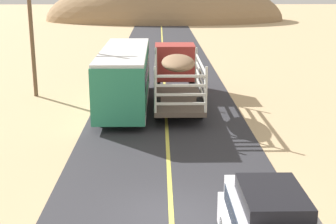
{
  "coord_description": "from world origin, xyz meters",
  "views": [
    {
      "loc": [
        -0.34,
        -13.2,
        7.0
      ],
      "look_at": [
        0.0,
        5.48,
        1.76
      ],
      "focal_mm": 51.35,
      "sensor_mm": 36.0,
      "label": 1
    }
  ],
  "objects": [
    {
      "name": "road_centre_line",
      "position": [
        0.0,
        0.0,
        0.02
      ],
      "size": [
        0.16,
        117.6,
        0.0
      ],
      "primitive_type": "cube",
      "color": "#D8CC4C",
      "rests_on": "road_surface"
    },
    {
      "name": "road_surface",
      "position": [
        0.0,
        0.0,
        0.01
      ],
      "size": [
        8.0,
        120.0,
        0.02
      ],
      "primitive_type": "cube",
      "color": "#2D2D33",
      "rests_on": "ground"
    },
    {
      "name": "ground_plane",
      "position": [
        0.0,
        0.0,
        0.0
      ],
      "size": [
        240.0,
        240.0,
        0.0
      ],
      "primitive_type": "plane",
      "color": "tan"
    },
    {
      "name": "distant_hill",
      "position": [
        0.62,
        69.95,
        0.0
      ],
      "size": [
        40.17,
        21.56,
        14.3
      ],
      "primitive_type": "ellipsoid",
      "color": "#957553",
      "rests_on": "ground"
    },
    {
      "name": "power_pole_mid",
      "position": [
        -7.91,
        15.57,
        4.37
      ],
      "size": [
        2.2,
        0.24,
        8.16
      ],
      "color": "brown",
      "rests_on": "ground"
    },
    {
      "name": "livestock_truck",
      "position": [
        0.65,
        15.03,
        1.79
      ],
      "size": [
        2.53,
        9.7,
        3.02
      ],
      "color": "#B2332D",
      "rests_on": "road_surface"
    },
    {
      "name": "bus",
      "position": [
        -2.26,
        12.94,
        1.75
      ],
      "size": [
        2.54,
        10.0,
        3.21
      ],
      "color": "#2D8C66",
      "rests_on": "road_surface"
    }
  ]
}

